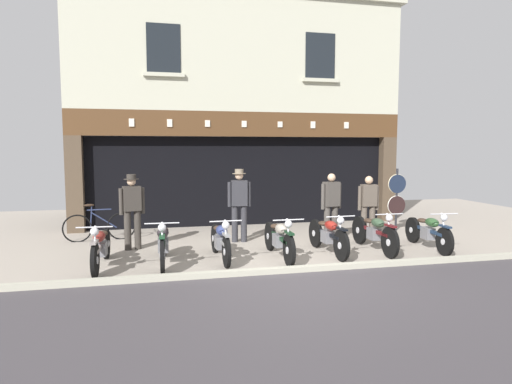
% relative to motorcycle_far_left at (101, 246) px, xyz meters
% --- Properties ---
extents(ground, '(21.64, 22.00, 0.18)m').
position_rel_motorcycle_far_left_xyz_m(ground, '(3.55, -2.18, -0.45)').
color(ground, '#A09587').
extents(shop_facade, '(9.94, 4.42, 6.76)m').
position_rel_motorcycle_far_left_xyz_m(shop_facade, '(3.55, 5.78, 1.38)').
color(shop_facade, black).
rests_on(shop_facade, ground).
extents(motorcycle_far_left, '(0.62, 2.02, 0.90)m').
position_rel_motorcycle_far_left_xyz_m(motorcycle_far_left, '(0.00, 0.00, 0.00)').
color(motorcycle_far_left, black).
rests_on(motorcycle_far_left, ground).
extents(motorcycle_left, '(0.62, 2.05, 0.93)m').
position_rel_motorcycle_far_left_xyz_m(motorcycle_left, '(1.16, -0.02, 0.02)').
color(motorcycle_left, black).
rests_on(motorcycle_left, ground).
extents(motorcycle_center_left, '(0.62, 1.93, 0.90)m').
position_rel_motorcycle_far_left_xyz_m(motorcycle_center_left, '(2.31, 0.10, -0.00)').
color(motorcycle_center_left, black).
rests_on(motorcycle_center_left, ground).
extents(motorcycle_center, '(0.62, 2.07, 0.91)m').
position_rel_motorcycle_far_left_xyz_m(motorcycle_center, '(3.51, -0.04, 0.01)').
color(motorcycle_center, black).
rests_on(motorcycle_center, ground).
extents(motorcycle_center_right, '(0.62, 1.99, 0.92)m').
position_rel_motorcycle_far_left_xyz_m(motorcycle_center_right, '(4.63, 0.08, 0.01)').
color(motorcycle_center_right, black).
rests_on(motorcycle_center_right, ground).
extents(motorcycle_right, '(0.62, 2.10, 0.92)m').
position_rel_motorcycle_far_left_xyz_m(motorcycle_right, '(5.74, 0.13, 0.02)').
color(motorcycle_right, black).
rests_on(motorcycle_right, ground).
extents(motorcycle_far_right, '(0.62, 1.99, 0.90)m').
position_rel_motorcycle_far_left_xyz_m(motorcycle_far_right, '(7.01, 0.02, -0.00)').
color(motorcycle_far_right, black).
rests_on(motorcycle_far_right, ground).
extents(salesman_left, '(0.55, 0.33, 1.69)m').
position_rel_motorcycle_far_left_xyz_m(salesman_left, '(0.53, 1.46, 0.52)').
color(salesman_left, '#38332D').
rests_on(salesman_left, ground).
extents(shopkeeper_center, '(0.56, 0.33, 1.77)m').
position_rel_motorcycle_far_left_xyz_m(shopkeeper_center, '(3.01, 1.74, 0.57)').
color(shopkeeper_center, '#2D2D33').
rests_on(shopkeeper_center, ground).
extents(salesman_right, '(0.55, 0.29, 1.66)m').
position_rel_motorcycle_far_left_xyz_m(salesman_right, '(5.18, 1.26, 0.50)').
color(salesman_right, '#47423D').
rests_on(salesman_right, ground).
extents(assistant_far_right, '(0.56, 0.25, 1.56)m').
position_rel_motorcycle_far_left_xyz_m(assistant_far_right, '(6.32, 1.57, 0.45)').
color(assistant_far_right, brown).
rests_on(assistant_far_right, ground).
extents(tyre_sign_pole, '(0.54, 0.06, 1.71)m').
position_rel_motorcycle_far_left_xyz_m(tyre_sign_pole, '(7.51, 2.24, 0.56)').
color(tyre_sign_pole, '#232328').
rests_on(tyre_sign_pole, ground).
extents(advert_board_near, '(0.76, 0.03, 0.90)m').
position_rel_motorcycle_far_left_xyz_m(advert_board_near, '(1.87, 4.20, 1.28)').
color(advert_board_near, beige).
extents(leaning_bicycle, '(1.71, 0.50, 0.93)m').
position_rel_motorcycle_far_left_xyz_m(leaning_bicycle, '(-0.31, 2.66, -0.05)').
color(leaning_bicycle, black).
rests_on(leaning_bicycle, ground).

